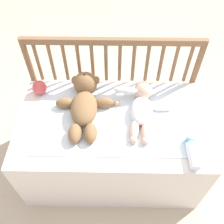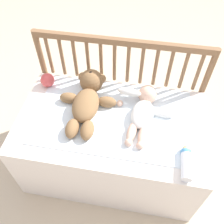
{
  "view_description": "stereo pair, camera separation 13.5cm",
  "coord_description": "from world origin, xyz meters",
  "px_view_note": "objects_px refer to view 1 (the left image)",
  "views": [
    {
      "loc": [
        0.01,
        -0.85,
        1.59
      ],
      "look_at": [
        0.0,
        0.01,
        0.55
      ],
      "focal_mm": 40.0,
      "sensor_mm": 36.0,
      "label": 1
    },
    {
      "loc": [
        0.15,
        -0.84,
        1.59
      ],
      "look_at": [
        0.0,
        0.01,
        0.55
      ],
      "focal_mm": 40.0,
      "sensor_mm": 36.0,
      "label": 2
    }
  ],
  "objects_px": {
    "teddy_bear": "(84,101)",
    "baby": "(142,107)",
    "baby_bottle": "(192,152)",
    "toy_ball": "(40,88)"
  },
  "relations": [
    {
      "from": "toy_ball",
      "to": "baby_bottle",
      "type": "relative_size",
      "value": 0.46
    },
    {
      "from": "teddy_bear",
      "to": "baby_bottle",
      "type": "xyz_separation_m",
      "value": [
        0.56,
        -0.3,
        -0.03
      ]
    },
    {
      "from": "teddy_bear",
      "to": "toy_ball",
      "type": "distance_m",
      "value": 0.31
    },
    {
      "from": "toy_ball",
      "to": "baby_bottle",
      "type": "bearing_deg",
      "value": -26.44
    },
    {
      "from": "baby",
      "to": "baby_bottle",
      "type": "relative_size",
      "value": 2.19
    },
    {
      "from": "baby_bottle",
      "to": "toy_ball",
      "type": "bearing_deg",
      "value": 153.56
    },
    {
      "from": "teddy_bear",
      "to": "baby_bottle",
      "type": "relative_size",
      "value": 2.52
    },
    {
      "from": "teddy_bear",
      "to": "baby",
      "type": "relative_size",
      "value": 1.15
    },
    {
      "from": "baby",
      "to": "baby_bottle",
      "type": "bearing_deg",
      "value": -50.0
    },
    {
      "from": "baby_bottle",
      "to": "baby",
      "type": "bearing_deg",
      "value": 130.0
    }
  ]
}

